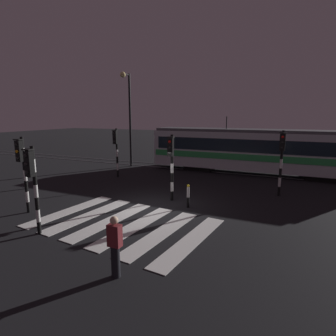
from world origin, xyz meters
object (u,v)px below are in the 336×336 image
traffic_light_corner_far_right (282,153)px  traffic_light_median_centre (171,158)px  traffic_light_kerb_mid_left (32,177)px  traffic_light_corner_far_left (116,145)px  tram (258,150)px  traffic_light_corner_near_left (22,164)px  street_lamp_trackside_left (128,109)px  pedestrian_waiting_at_kerb (115,246)px  bollard_island_edge (188,196)px

traffic_light_corner_far_right → traffic_light_median_centre: traffic_light_corner_far_right is taller
traffic_light_kerb_mid_left → traffic_light_corner_far_left: traffic_light_corner_far_left is taller
traffic_light_corner_far_left → tram: size_ratio=0.21×
traffic_light_corner_far_right → traffic_light_median_centre: (-4.89, -3.18, -0.10)m
traffic_light_corner_near_left → traffic_light_median_centre: 6.67m
traffic_light_corner_far_left → tram: tram is taller
traffic_light_kerb_mid_left → traffic_light_corner_near_left: traffic_light_corner_near_left is taller
traffic_light_kerb_mid_left → street_lamp_trackside_left: 13.96m
traffic_light_corner_far_left → pedestrian_waiting_at_kerb: size_ratio=1.97×
traffic_light_corner_far_left → street_lamp_trackside_left: size_ratio=0.45×
traffic_light_corner_far_right → traffic_light_corner_near_left: traffic_light_corner_far_right is taller
traffic_light_corner_near_left → street_lamp_trackside_left: street_lamp_trackside_left is taller
traffic_light_corner_far_right → pedestrian_waiting_at_kerb: bearing=-109.0°
traffic_light_corner_near_left → pedestrian_waiting_at_kerb: traffic_light_corner_near_left is taller
street_lamp_trackside_left → tram: 10.58m
traffic_light_median_centre → street_lamp_trackside_left: street_lamp_trackside_left is taller
pedestrian_waiting_at_kerb → street_lamp_trackside_left: bearing=121.1°
traffic_light_corner_far_right → traffic_light_corner_far_left: bearing=178.7°
street_lamp_trackside_left → traffic_light_corner_far_right: bearing=-18.8°
traffic_light_kerb_mid_left → traffic_light_corner_far_left: (-2.94, 9.20, 0.09)m
traffic_light_corner_far_right → traffic_light_corner_near_left: size_ratio=1.04×
traffic_light_kerb_mid_left → pedestrian_waiting_at_kerb: traffic_light_kerb_mid_left is taller
traffic_light_corner_far_left → pedestrian_waiting_at_kerb: bearing=-55.3°
tram → bollard_island_edge: size_ratio=14.23×
traffic_light_corner_far_right → tram: size_ratio=0.22×
traffic_light_corner_far_right → pedestrian_waiting_at_kerb: size_ratio=2.04×
pedestrian_waiting_at_kerb → traffic_light_kerb_mid_left: bearing=165.9°
tram → street_lamp_trackside_left: bearing=-171.9°
bollard_island_edge → traffic_light_corner_near_left: bearing=-149.3°
traffic_light_median_centre → street_lamp_trackside_left: 10.41m
street_lamp_trackside_left → traffic_light_corner_far_left: bearing=-70.1°
traffic_light_corner_far_right → traffic_light_corner_far_left: 10.56m
traffic_light_corner_far_right → traffic_light_median_centre: bearing=-147.0°
street_lamp_trackside_left → tram: size_ratio=0.48×
traffic_light_corner_near_left → traffic_light_median_centre: traffic_light_corner_near_left is taller
traffic_light_corner_far_left → tram: bearing=31.2°
tram → bollard_island_edge: (-1.85, -9.30, -1.19)m
traffic_light_median_centre → bollard_island_edge: 2.10m
traffic_light_kerb_mid_left → tram: tram is taller
traffic_light_kerb_mid_left → traffic_light_corner_far_right: 11.76m
pedestrian_waiting_at_kerb → tram: bearing=84.2°
traffic_light_kerb_mid_left → bollard_island_edge: traffic_light_kerb_mid_left is taller
traffic_light_median_centre → pedestrian_waiting_at_kerb: bearing=-78.1°
traffic_light_corner_far_right → traffic_light_corner_near_left: (-9.96, -7.50, -0.08)m
traffic_light_median_centre → bollard_island_edge: (1.15, -0.64, -1.64)m
traffic_light_kerb_mid_left → bollard_island_edge: (3.88, 5.14, -1.57)m
traffic_light_corner_near_left → street_lamp_trackside_left: (-1.97, 11.56, 2.52)m
traffic_light_corner_near_left → tram: tram is taller
traffic_light_corner_near_left → tram: size_ratio=0.21×
traffic_light_corner_far_right → traffic_light_corner_far_left: (-10.55, 0.25, -0.08)m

